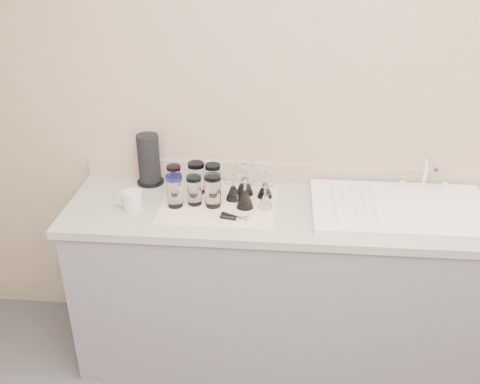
# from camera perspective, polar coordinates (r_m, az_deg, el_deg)

# --- Properties ---
(room_envelope) EXTENTS (3.54, 3.50, 2.52)m
(room_envelope) POSITION_cam_1_polar(r_m,az_deg,el_deg) (1.18, 4.87, -1.94)
(room_envelope) COLOR #4C4C51
(room_envelope) RESTS_ON ground
(counter_unit) EXTENTS (2.06, 0.62, 0.90)m
(counter_unit) POSITION_cam_1_polar(r_m,az_deg,el_deg) (2.79, 4.20, -9.75)
(counter_unit) COLOR slate
(counter_unit) RESTS_ON ground
(sink_unit) EXTENTS (0.82, 0.50, 0.22)m
(sink_unit) POSITION_cam_1_polar(r_m,az_deg,el_deg) (2.60, 16.81, -1.69)
(sink_unit) COLOR white
(sink_unit) RESTS_ON counter_unit
(dish_towel) EXTENTS (0.55, 0.42, 0.01)m
(dish_towel) POSITION_cam_1_polar(r_m,az_deg,el_deg) (2.55, -2.32, -1.41)
(dish_towel) COLOR white
(dish_towel) RESTS_ON counter_unit
(tumbler_teal) EXTENTS (0.07, 0.07, 0.14)m
(tumbler_teal) POSITION_cam_1_polar(r_m,az_deg,el_deg) (2.65, -7.03, 1.41)
(tumbler_teal) COLOR white
(tumbler_teal) RESTS_ON dish_towel
(tumbler_cyan) EXTENTS (0.08, 0.08, 0.16)m
(tumbler_cyan) POSITION_cam_1_polar(r_m,az_deg,el_deg) (2.63, -4.68, 1.54)
(tumbler_cyan) COLOR white
(tumbler_cyan) RESTS_ON dish_towel
(tumbler_purple) EXTENTS (0.08, 0.08, 0.15)m
(tumbler_purple) POSITION_cam_1_polar(r_m,az_deg,el_deg) (2.63, -2.90, 1.45)
(tumbler_purple) COLOR white
(tumbler_purple) RESTS_ON dish_towel
(tumbler_magenta) EXTENTS (0.08, 0.08, 0.16)m
(tumbler_magenta) POSITION_cam_1_polar(r_m,az_deg,el_deg) (2.52, -6.99, 0.15)
(tumbler_magenta) COLOR white
(tumbler_magenta) RESTS_ON dish_towel
(tumbler_blue) EXTENTS (0.07, 0.07, 0.14)m
(tumbler_blue) POSITION_cam_1_polar(r_m,az_deg,el_deg) (2.53, -4.91, 0.22)
(tumbler_blue) COLOR white
(tumbler_blue) RESTS_ON dish_towel
(tumbler_lavender) EXTENTS (0.08, 0.08, 0.16)m
(tumbler_lavender) POSITION_cam_1_polar(r_m,az_deg,el_deg) (2.50, -2.90, 0.17)
(tumbler_lavender) COLOR white
(tumbler_lavender) RESTS_ON dish_towel
(goblet_back_left) EXTENTS (0.09, 0.09, 0.16)m
(goblet_back_left) POSITION_cam_1_polar(r_m,az_deg,el_deg) (2.62, 0.50, 0.92)
(goblet_back_left) COLOR white
(goblet_back_left) RESTS_ON dish_towel
(goblet_back_right) EXTENTS (0.08, 0.08, 0.14)m
(goblet_back_right) POSITION_cam_1_polar(r_m,az_deg,el_deg) (2.60, 2.67, 0.43)
(goblet_back_right) COLOR white
(goblet_back_right) RESTS_ON dish_towel
(goblet_front_left) EXTENTS (0.09, 0.09, 0.15)m
(goblet_front_left) POSITION_cam_1_polar(r_m,az_deg,el_deg) (2.50, 0.54, -0.56)
(goblet_front_left) COLOR white
(goblet_front_left) RESTS_ON dish_towel
(goblet_front_right) EXTENTS (0.07, 0.07, 0.12)m
(goblet_front_right) POSITION_cam_1_polar(r_m,az_deg,el_deg) (2.50, 2.72, -0.81)
(goblet_front_right) COLOR white
(goblet_front_right) RESTS_ON dish_towel
(goblet_extra) EXTENTS (0.08, 0.08, 0.14)m
(goblet_extra) POSITION_cam_1_polar(r_m,az_deg,el_deg) (2.57, -0.72, 0.15)
(goblet_extra) COLOR white
(goblet_extra) RESTS_ON dish_towel
(can_opener) EXTENTS (0.14, 0.08, 0.02)m
(can_opener) POSITION_cam_1_polar(r_m,az_deg,el_deg) (2.42, -0.59, -2.76)
(can_opener) COLOR silver
(can_opener) RESTS_ON dish_towel
(white_mug) EXTENTS (0.13, 0.10, 0.09)m
(white_mug) POSITION_cam_1_polar(r_m,az_deg,el_deg) (2.55, -11.45, -0.90)
(white_mug) COLOR silver
(white_mug) RESTS_ON counter_unit
(paper_towel_roll) EXTENTS (0.14, 0.14, 0.26)m
(paper_towel_roll) POSITION_cam_1_polar(r_m,az_deg,el_deg) (2.76, -9.70, 3.39)
(paper_towel_roll) COLOR black
(paper_towel_roll) RESTS_ON counter_unit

